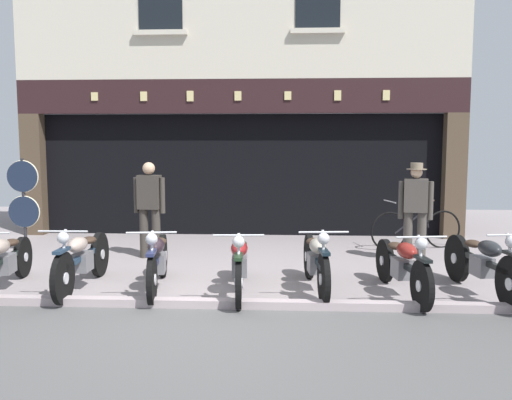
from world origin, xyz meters
The scene contains 15 objects.
ground centered at (0.00, -0.98, -0.04)m, with size 21.39×22.00×0.18m.
shop_facade centered at (0.00, 6.98, 1.79)m, with size 9.69×4.42×6.74m.
motorcycle_far_left centered at (-2.85, 0.73, 0.41)m, with size 0.62×1.95×0.90m.
motorcycle_left centered at (-1.80, 0.80, 0.43)m, with size 0.62×2.11×0.93m.
motorcycle_center_left centered at (-0.76, 0.83, 0.42)m, with size 0.62×2.06×0.91m.
motorcycle_center centered at (0.37, 0.74, 0.42)m, with size 0.62×2.05×0.90m.
motorcycle_center_right centered at (1.39, 0.90, 0.43)m, with size 0.62×2.00×0.93m.
motorcycle_right centered at (2.51, 0.73, 0.42)m, with size 0.62×2.01×0.90m.
motorcycle_far_right centered at (3.56, 0.79, 0.44)m, with size 0.62×2.12×0.93m.
salesman_left centered at (-1.37, 2.87, 0.92)m, with size 0.56×0.27×1.66m.
shopkeeper_center centered at (3.13, 2.74, 0.92)m, with size 0.55×0.32×1.67m.
tyre_sign_pole centered at (-3.82, 3.31, 1.03)m, with size 0.59×0.06×1.71m.
advert_board_near centered at (1.25, 5.40, 1.91)m, with size 0.72×0.03×1.09m.
advert_board_far centered at (2.16, 5.40, 1.94)m, with size 0.72×0.03×0.96m.
leaning_bicycle centered at (3.45, 3.95, 0.39)m, with size 1.78×0.62×0.96m.
Camera 1 is at (0.97, -6.38, 2.02)m, focal length 38.33 mm.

